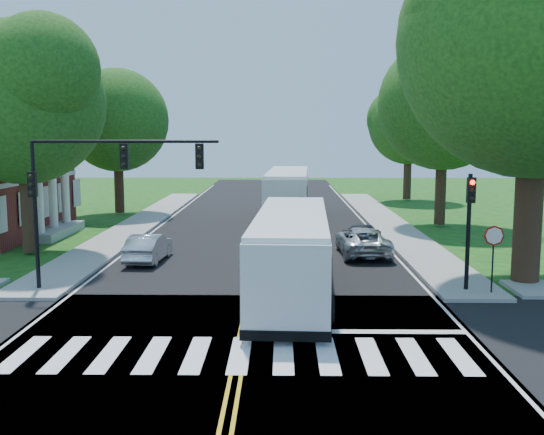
{
  "coord_description": "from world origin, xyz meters",
  "views": [
    {
      "loc": [
        1.12,
        -17.29,
        6.05
      ],
      "look_at": [
        0.74,
        10.22,
        2.4
      ],
      "focal_mm": 42.0,
      "sensor_mm": 36.0,
      "label": 1
    }
  ],
  "objects_px": {
    "signal_ne": "(469,216)",
    "hatchback": "(148,248)",
    "bus_follow": "(288,193)",
    "suv": "(363,241)",
    "signal_nw": "(95,178)",
    "dark_sedan": "(362,235)",
    "bus_lead": "(292,252)"
  },
  "relations": [
    {
      "from": "signal_nw",
      "to": "signal_ne",
      "type": "height_order",
      "value": "signal_nw"
    },
    {
      "from": "signal_nw",
      "to": "hatchback",
      "type": "relative_size",
      "value": 1.76
    },
    {
      "from": "signal_ne",
      "to": "hatchback",
      "type": "relative_size",
      "value": 1.08
    },
    {
      "from": "dark_sedan",
      "to": "suv",
      "type": "bearing_deg",
      "value": 98.94
    },
    {
      "from": "suv",
      "to": "signal_ne",
      "type": "bearing_deg",
      "value": 110.12
    },
    {
      "from": "suv",
      "to": "signal_nw",
      "type": "bearing_deg",
      "value": 32.76
    },
    {
      "from": "signal_nw",
      "to": "bus_follow",
      "type": "height_order",
      "value": "signal_nw"
    },
    {
      "from": "bus_follow",
      "to": "dark_sedan",
      "type": "height_order",
      "value": "bus_follow"
    },
    {
      "from": "suv",
      "to": "bus_follow",
      "type": "bearing_deg",
      "value": -77.55
    },
    {
      "from": "bus_lead",
      "to": "signal_nw",
      "type": "bearing_deg",
      "value": 0.05
    },
    {
      "from": "signal_ne",
      "to": "bus_follow",
      "type": "distance_m",
      "value": 22.9
    },
    {
      "from": "bus_follow",
      "to": "suv",
      "type": "height_order",
      "value": "bus_follow"
    },
    {
      "from": "signal_ne",
      "to": "suv",
      "type": "height_order",
      "value": "signal_ne"
    },
    {
      "from": "signal_nw",
      "to": "bus_lead",
      "type": "xyz_separation_m",
      "value": [
        7.39,
        -0.34,
        -2.72
      ]
    },
    {
      "from": "hatchback",
      "to": "dark_sedan",
      "type": "xyz_separation_m",
      "value": [
        10.66,
        4.34,
        -0.07
      ]
    },
    {
      "from": "bus_lead",
      "to": "bus_follow",
      "type": "distance_m",
      "value": 22.25
    },
    {
      "from": "signal_ne",
      "to": "bus_lead",
      "type": "distance_m",
      "value": 6.8
    },
    {
      "from": "signal_ne",
      "to": "bus_follow",
      "type": "bearing_deg",
      "value": 106.7
    },
    {
      "from": "bus_lead",
      "to": "bus_follow",
      "type": "xyz_separation_m",
      "value": [
        0.09,
        22.25,
        0.14
      ]
    },
    {
      "from": "dark_sedan",
      "to": "signal_ne",
      "type": "bearing_deg",
      "value": 120.36
    },
    {
      "from": "dark_sedan",
      "to": "bus_follow",
      "type": "bearing_deg",
      "value": -56.18
    },
    {
      "from": "bus_lead",
      "to": "hatchback",
      "type": "xyz_separation_m",
      "value": [
        -6.68,
        6.16,
        -0.97
      ]
    },
    {
      "from": "signal_ne",
      "to": "suv",
      "type": "distance_m",
      "value": 8.41
    },
    {
      "from": "signal_nw",
      "to": "dark_sedan",
      "type": "distance_m",
      "value": 15.71
    },
    {
      "from": "suv",
      "to": "dark_sedan",
      "type": "distance_m",
      "value": 2.64
    },
    {
      "from": "hatchback",
      "to": "suv",
      "type": "xyz_separation_m",
      "value": [
        10.35,
        1.72,
        0.03
      ]
    },
    {
      "from": "signal_nw",
      "to": "suv",
      "type": "bearing_deg",
      "value": 34.3
    },
    {
      "from": "bus_follow",
      "to": "dark_sedan",
      "type": "bearing_deg",
      "value": 110.96
    },
    {
      "from": "signal_nw",
      "to": "hatchback",
      "type": "bearing_deg",
      "value": 83.06
    },
    {
      "from": "bus_follow",
      "to": "suv",
      "type": "bearing_deg",
      "value": 106.66
    },
    {
      "from": "signal_nw",
      "to": "bus_lead",
      "type": "distance_m",
      "value": 7.88
    },
    {
      "from": "suv",
      "to": "bus_lead",
      "type": "bearing_deg",
      "value": 63.47
    }
  ]
}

